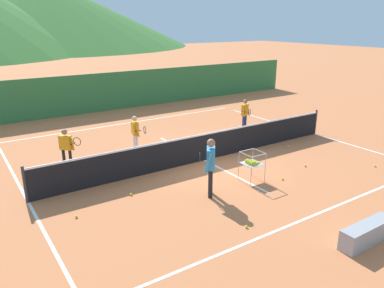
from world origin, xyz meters
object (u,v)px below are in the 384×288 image
tennis_ball_5 (131,194)px  tennis_ball_6 (375,166)px  tennis_net (205,147)px  courtside_bench (367,233)px  instructor (210,162)px  ball_cart (252,162)px  tennis_ball_7 (305,166)px  tennis_ball_3 (76,216)px  student_0 (66,145)px  tennis_ball_1 (283,179)px  student_1 (135,131)px  tennis_ball_0 (288,146)px  tennis_ball_2 (246,227)px  student_2 (245,112)px

tennis_ball_5 → tennis_ball_6: bearing=-18.1°
tennis_net → courtside_bench: (-0.01, -6.09, -0.27)m
tennis_net → instructor: 2.77m
ball_cart → tennis_ball_7: ball_cart is taller
tennis_net → tennis_ball_3: bearing=-162.9°
student_0 → tennis_ball_7: size_ratio=19.67×
tennis_ball_1 → instructor: bearing=171.2°
tennis_net → ball_cart: tennis_net is taller
student_1 → tennis_ball_1: student_1 is taller
student_0 → tennis_ball_3: (-0.79, -3.38, -0.77)m
student_1 → tennis_net: bearing=-52.9°
student_1 → courtside_bench: student_1 is taller
student_1 → tennis_ball_7: (4.04, -4.44, -0.78)m
tennis_ball_3 → tennis_ball_6: bearing=-12.8°
tennis_ball_0 → tennis_ball_5: (-6.80, -0.50, 0.00)m
ball_cart → tennis_ball_7: size_ratio=13.22×
ball_cart → tennis_ball_3: size_ratio=13.22×
student_1 → ball_cart: 4.65m
tennis_ball_6 → tennis_ball_2: bearing=-174.7°
tennis_ball_6 → student_0: bearing=147.2°
instructor → student_0: size_ratio=1.22×
tennis_ball_3 → tennis_ball_6: (9.29, -2.11, 0.00)m
student_2 → tennis_ball_6: student_2 is taller
student_0 → ball_cart: size_ratio=1.49×
instructor → tennis_ball_1: 2.66m
tennis_net → tennis_ball_3: (-4.94, -1.52, -0.47)m
ball_cart → tennis_ball_2: ball_cart is taller
student_1 → tennis_ball_1: bearing=-61.5°
tennis_ball_6 → student_2: bearing=96.6°
student_0 → courtside_bench: bearing=-62.5°
instructor → tennis_ball_5: instructor is taller
ball_cart → courtside_bench: 3.91m
tennis_ball_1 → tennis_ball_3: 6.07m
tennis_ball_3 → tennis_net: bearing=17.1°
ball_cart → tennis_ball_6: size_ratio=13.22×
student_1 → student_0: bearing=-174.6°
student_0 → student_1: (2.56, 0.24, 0.01)m
tennis_ball_2 → ball_cart: bearing=45.8°
tennis_ball_0 → tennis_ball_5: bearing=-175.8°
instructor → tennis_ball_7: 4.02m
tennis_net → student_1: bearing=127.1°
student_1 → ball_cart: bearing=-67.8°
student_0 → ball_cart: student_0 is taller
student_2 → tennis_ball_0: 2.88m
tennis_ball_5 → student_1: bearing=62.1°
student_1 → tennis_ball_0: 5.83m
student_1 → tennis_ball_6: bearing=-44.0°
tennis_ball_3 → tennis_ball_7: 7.44m
tennis_ball_0 → student_0: bearing=162.0°
tennis_net → student_1: student_1 is taller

